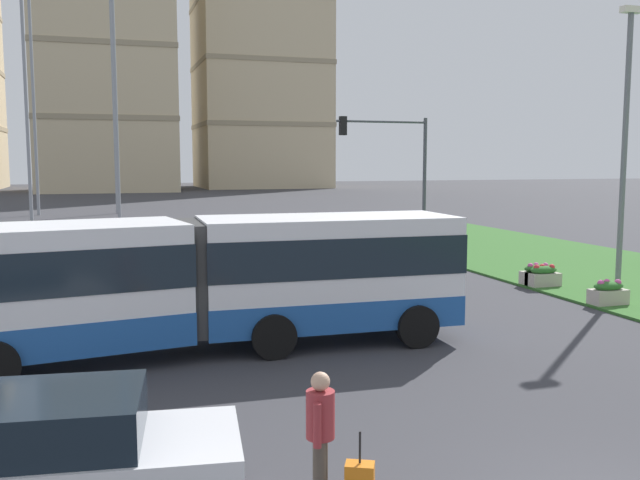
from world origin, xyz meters
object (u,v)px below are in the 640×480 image
flower_planter_3 (608,293)px  articulated_bus (211,279)px  car_white_van (51,462)px  traffic_light_far_right (396,162)px  flower_planter_4 (543,276)px  car_maroon_sedan (98,247)px  flower_planter_5 (537,274)px  streetlight_median (625,139)px  apartment_tower_westcentre (104,54)px  apartment_tower_centre (259,38)px  pedestrian_crossing (320,430)px

flower_planter_3 → articulated_bus: bearing=-174.1°
car_white_van → traffic_light_far_right: 24.00m
flower_planter_3 → flower_planter_4: same height
articulated_bus → car_maroon_sedan: bearing=99.8°
flower_planter_5 → streetlight_median: size_ratio=0.12×
streetlight_median → apartment_tower_westcentre: bearing=100.0°
flower_planter_4 → apartment_tower_westcentre: size_ratio=0.03×
flower_planter_3 → traffic_light_far_right: 12.31m
flower_planter_3 → apartment_tower_centre: bearing=83.5°
car_white_van → pedestrian_crossing: bearing=-11.0°
apartment_tower_centre → apartment_tower_westcentre: bearing=-164.3°
flower_planter_4 → streetlight_median: size_ratio=0.12×
car_white_van → apartment_tower_centre: (25.67, 102.39, 22.93)m
traffic_light_far_right → streetlight_median: streetlight_median is taller
car_maroon_sedan → apartment_tower_centre: bearing=72.8°
pedestrian_crossing → traffic_light_far_right: 22.92m
flower_planter_5 → traffic_light_far_right: size_ratio=0.18×
pedestrian_crossing → flower_planter_5: 17.06m
car_white_van → streetlight_median: streetlight_median is taller
car_maroon_sedan → pedestrian_crossing: size_ratio=2.60×
articulated_bus → flower_planter_4: bearing=20.2°
car_white_van → articulated_bus: bearing=66.8°
flower_planter_5 → apartment_tower_westcentre: 87.05m
car_maroon_sedan → flower_planter_5: car_maroon_sedan is taller
streetlight_median → articulated_bus: bearing=-167.6°
flower_planter_3 → traffic_light_far_right: (-1.78, 11.56, 3.85)m
car_maroon_sedan → flower_planter_3: size_ratio=4.12×
car_maroon_sedan → apartment_tower_westcentre: 76.64m
articulated_bus → car_white_van: articulated_bus is taller
flower_planter_5 → car_white_van: bearing=-141.9°
flower_planter_5 → car_maroon_sedan: bearing=146.4°
flower_planter_4 → car_white_van: bearing=-142.7°
streetlight_median → traffic_light_far_right: bearing=110.6°
pedestrian_crossing → flower_planter_4: size_ratio=1.58×
car_maroon_sedan → flower_planter_5: size_ratio=4.12×
apartment_tower_westcentre → pedestrian_crossing: bearing=-89.1°
articulated_bus → flower_planter_5: articulated_bus is taller
articulated_bus → car_maroon_sedan: 14.60m
car_maroon_sedan → flower_planter_4: bearing=-34.6°
car_maroon_sedan → car_white_van: bearing=-91.3°
articulated_bus → car_maroon_sedan: (-2.48, 14.36, -0.90)m
traffic_light_far_right → apartment_tower_centre: size_ratio=0.13×
pedestrian_crossing → traffic_light_far_right: (9.99, 20.37, 3.27)m
articulated_bus → apartment_tower_westcentre: apartment_tower_westcentre is taller
articulated_bus → flower_planter_5: (11.96, 4.77, -1.23)m
car_white_van → apartment_tower_westcentre: apartment_tower_westcentre is taller
articulated_bus → streetlight_median: 14.59m
flower_planter_3 → flower_planter_5: (0.00, 3.52, 0.00)m
pedestrian_crossing → apartment_tower_centre: apartment_tower_centre is taller
flower_planter_4 → flower_planter_5: size_ratio=1.00×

